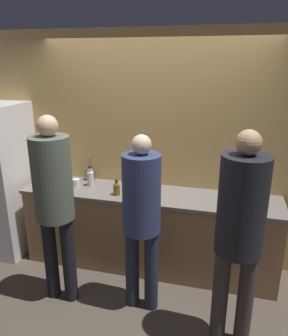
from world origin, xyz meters
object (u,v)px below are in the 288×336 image
at_px(fruit_bowl, 141,191).
at_px(bottle_clear, 90,178).
at_px(person_right, 240,225).
at_px(bottle_amber, 117,189).
at_px(person_center, 142,211).
at_px(utensil_crock, 90,174).
at_px(cup_yellow, 49,172).
at_px(person_left, 54,195).
at_px(cup_white, 76,183).

xyz_separation_m(fruit_bowl, bottle_clear, (-0.63, 0.10, 0.05)).
distance_m(person_right, bottle_clear, 1.88).
height_order(person_right, bottle_clear, person_right).
height_order(fruit_bowl, bottle_clear, bottle_clear).
height_order(person_right, bottle_amber, person_right).
bearing_deg(person_center, utensil_crock, 134.70).
relative_size(bottle_clear, bottle_amber, 1.36).
relative_size(bottle_clear, cup_yellow, 2.53).
bearing_deg(utensil_crock, person_left, -85.66).
relative_size(bottle_amber, cup_white, 2.01).
relative_size(person_right, cup_white, 21.73).
relative_size(fruit_bowl, cup_white, 4.06).
bearing_deg(fruit_bowl, utensil_crock, 158.92).
height_order(fruit_bowl, cup_yellow, fruit_bowl).
bearing_deg(bottle_amber, cup_white, 166.74).
xyz_separation_m(cup_white, cup_yellow, (-0.47, 0.24, 0.00)).
distance_m(person_left, utensil_crock, 0.98).
bearing_deg(utensil_crock, person_center, -45.30).
relative_size(utensil_crock, cup_yellow, 3.34).
xyz_separation_m(bottle_clear, bottle_amber, (0.38, -0.19, -0.02)).
height_order(bottle_clear, bottle_amber, bottle_clear).
relative_size(person_center, utensil_crock, 5.61).
bearing_deg(person_left, utensil_crock, 94.34).
bearing_deg(bottle_amber, person_left, -122.18).
bearing_deg(person_left, cup_yellow, 122.59).
xyz_separation_m(person_center, cup_white, (-0.95, 0.65, -0.06)).
relative_size(person_right, cup_yellow, 20.15).
bearing_deg(bottle_clear, person_right, -30.02).
bearing_deg(cup_yellow, person_center, -31.91).
bearing_deg(person_right, cup_white, 153.69).
bearing_deg(bottle_amber, person_right, -31.19).
bearing_deg(person_right, fruit_bowl, 139.90).
xyz_separation_m(person_right, fruit_bowl, (-1.00, 0.84, -0.16)).
xyz_separation_m(person_left, cup_white, (-0.15, 0.74, -0.16)).
distance_m(person_right, cup_white, 1.99).
relative_size(person_right, bottle_amber, 10.82).
relative_size(person_center, bottle_clear, 7.39).
bearing_deg(utensil_crock, bottle_clear, -65.82).
height_order(person_right, fruit_bowl, person_right).
distance_m(person_left, bottle_clear, 0.81).
relative_size(fruit_bowl, bottle_amber, 2.02).
xyz_separation_m(fruit_bowl, bottle_amber, (-0.25, -0.09, 0.03)).
height_order(person_center, utensil_crock, person_center).
relative_size(person_left, cup_yellow, 20.27).
height_order(fruit_bowl, bottle_amber, bottle_amber).
bearing_deg(bottle_clear, cup_yellow, 164.41).
distance_m(person_center, bottle_amber, 0.67).
relative_size(person_center, cup_yellow, 18.71).
relative_size(person_left, utensil_crock, 6.08).
bearing_deg(person_center, person_left, -173.88).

